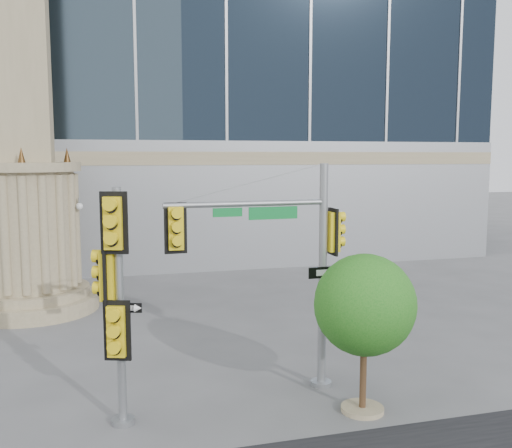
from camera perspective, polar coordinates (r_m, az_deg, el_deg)
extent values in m
plane|color=#545456|center=(13.29, 2.05, -16.75)|extent=(120.00, 120.00, 0.00)
cylinder|color=gray|center=(21.35, -21.37, -7.37)|extent=(4.40, 4.40, 0.50)
cylinder|color=gray|center=(21.26, -21.42, -6.32)|extent=(3.80, 3.80, 0.30)
cylinder|color=gray|center=(20.90, -21.68, -0.57)|extent=(3.00, 3.00, 4.00)
cylinder|color=gray|center=(20.75, -21.94, 5.33)|extent=(3.50, 3.50, 0.30)
cone|color=#472D14|center=(20.64, -18.38, 6.58)|extent=(0.24, 0.24, 0.50)
cylinder|color=slate|center=(13.87, 6.53, -15.51)|extent=(0.48, 0.48, 0.10)
cylinder|color=slate|center=(13.13, 6.68, -5.27)|extent=(0.19, 0.19, 5.15)
cylinder|color=slate|center=(12.26, -0.94, 2.04)|extent=(3.61, 0.23, 0.12)
cube|color=#0D742F|center=(12.44, 1.74, 1.11)|extent=(1.12, 0.07, 0.27)
cube|color=yellow|center=(11.98, -8.06, -0.42)|extent=(0.48, 0.25, 1.07)
cube|color=yellow|center=(13.05, 7.71, -0.77)|extent=(0.25, 0.48, 1.07)
cube|color=black|center=(12.99, 6.90, -4.82)|extent=(0.79, 0.05, 0.26)
cube|color=#B41E10|center=(13.13, 6.87, -7.39)|extent=(0.28, 0.03, 0.39)
cylinder|color=slate|center=(12.31, -13.14, -18.65)|extent=(0.45, 0.45, 0.11)
cylinder|color=slate|center=(11.51, -13.45, -8.21)|extent=(0.17, 0.17, 4.73)
cube|color=yellow|center=(11.00, -14.01, 0.11)|extent=(0.58, 0.42, 1.18)
cube|color=yellow|center=(11.42, -14.55, -4.95)|extent=(0.42, 0.58, 1.18)
cube|color=yellow|center=(11.43, -13.70, -10.31)|extent=(0.58, 0.42, 1.18)
cube|color=black|center=(11.35, -12.79, -8.17)|extent=(0.56, 0.21, 0.19)
cylinder|color=gray|center=(12.73, 10.59, -17.72)|extent=(0.90, 0.90, 0.10)
cylinder|color=#382314|center=(12.41, 10.68, -14.16)|extent=(0.14, 0.14, 1.79)
sphere|color=#176116|center=(11.98, 10.82, -7.92)|extent=(2.09, 2.09, 2.09)
sphere|color=#176116|center=(12.47, 12.15, -8.79)|extent=(1.29, 1.29, 1.29)
sphere|color=#176116|center=(11.68, 9.79, -9.54)|extent=(1.10, 1.10, 1.10)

